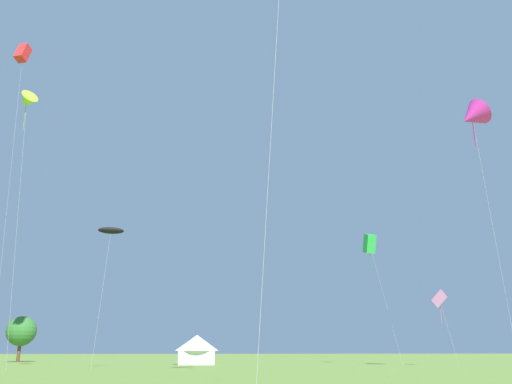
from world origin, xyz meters
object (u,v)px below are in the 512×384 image
kite_green_box (369,244)px  kite_pink_diamond (439,300)px  kite_lime_delta (27,101)px  tree_distant_right (21,331)px  kite_magenta_delta (472,116)px  festival_tent_left (197,348)px  kite_red_box (23,54)px  kite_black_parafoil (111,231)px

kite_green_box → kite_pink_diamond: size_ratio=1.90×
kite_lime_delta → tree_distant_right: bearing=103.9°
kite_magenta_delta → festival_tent_left: bearing=140.3°
kite_lime_delta → festival_tent_left: size_ratio=4.97×
kite_pink_diamond → festival_tent_left: 26.88m
kite_green_box → kite_red_box: kite_red_box is taller
kite_lime_delta → kite_red_box: bearing=118.6°
kite_green_box → kite_magenta_delta: size_ratio=0.63×
kite_pink_diamond → kite_lime_delta: 45.42m
festival_tent_left → tree_distant_right: bearing=148.3°
kite_pink_diamond → kite_black_parafoil: size_ratio=0.63×
kite_green_box → tree_distant_right: size_ratio=2.49×
festival_tent_left → tree_distant_right: size_ratio=0.83×
kite_lime_delta → festival_tent_left: kite_lime_delta is taller
kite_black_parafoil → kite_magenta_delta: size_ratio=0.52×
kite_green_box → kite_red_box: size_ratio=0.46×
kite_green_box → festival_tent_left: kite_green_box is taller
kite_red_box → kite_black_parafoil: size_ratio=2.63×
kite_pink_diamond → kite_green_box: bearing=135.2°
kite_green_box → kite_lime_delta: bearing=-158.4°
kite_magenta_delta → kite_pink_diamond: bearing=85.5°
kite_magenta_delta → kite_lime_delta: bearing=174.5°
kite_pink_diamond → kite_lime_delta: size_ratio=0.32×
kite_pink_diamond → kite_magenta_delta: bearing=-94.5°
festival_tent_left → kite_green_box: bearing=-6.1°
kite_red_box → kite_pink_diamond: bearing=4.5°
kite_red_box → kite_black_parafoil: 22.42m
festival_tent_left → kite_lime_delta: bearing=-134.5°
kite_red_box → kite_magenta_delta: bearing=-11.9°
kite_pink_diamond → kite_magenta_delta: kite_magenta_delta is taller
kite_red_box → festival_tent_left: kite_red_box is taller
kite_magenta_delta → tree_distant_right: (-47.98, 34.78, -17.96)m
kite_red_box → tree_distant_right: 37.70m
kite_green_box → kite_pink_diamond: bearing=-44.8°
kite_red_box → kite_lime_delta: size_ratio=1.33×
festival_tent_left → kite_pink_diamond: bearing=-16.6°
kite_green_box → tree_distant_right: kite_green_box is taller
kite_green_box → kite_lime_delta: kite_lime_delta is taller
kite_pink_diamond → tree_distant_right: size_ratio=1.31×
kite_green_box → kite_magenta_delta: (4.46, -18.05, 8.37)m
kite_green_box → kite_lime_delta: 39.79m
kite_pink_diamond → kite_red_box: (-44.20, -3.49, 24.53)m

